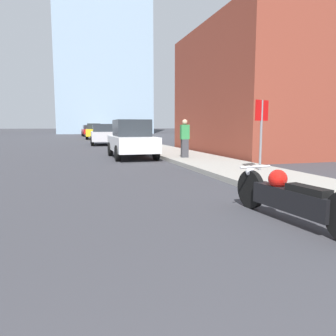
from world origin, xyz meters
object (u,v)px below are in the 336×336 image
(parked_car_yellow, at_px, (94,131))
(stop_sign, at_px, (261,123))
(parked_car_white, at_px, (132,139))
(motorcycle, at_px, (289,197))
(parked_car_silver, at_px, (103,134))
(parked_car_red, at_px, (89,131))
(pedestrian, at_px, (185,138))

(parked_car_yellow, relative_size, stop_sign, 2.25)
(parked_car_white, bearing_deg, motorcycle, -87.61)
(parked_car_silver, xyz_separation_m, parked_car_red, (0.14, 22.32, 0.00))
(stop_sign, xyz_separation_m, pedestrian, (-0.84, 4.41, -0.61))
(pedestrian, bearing_deg, parked_car_white, 134.12)
(motorcycle, xyz_separation_m, stop_sign, (2.28, 4.43, 1.17))
(parked_car_yellow, relative_size, pedestrian, 2.92)
(motorcycle, bearing_deg, parked_car_yellow, 85.32)
(parked_car_red, distance_m, pedestrian, 35.58)
(stop_sign, bearing_deg, pedestrian, 100.81)
(parked_car_yellow, bearing_deg, parked_car_white, -84.95)
(parked_car_white, xyz_separation_m, stop_sign, (2.75, -6.37, 0.70))
(parked_car_yellow, relative_size, parked_car_red, 1.01)
(parked_car_silver, height_order, parked_car_red, parked_car_silver)
(parked_car_yellow, bearing_deg, parked_car_red, 94.65)
(stop_sign, relative_size, pedestrian, 1.30)
(stop_sign, bearing_deg, parked_car_red, 94.06)
(parked_car_yellow, height_order, parked_car_red, parked_car_yellow)
(parked_car_silver, bearing_deg, parked_car_yellow, 92.08)
(parked_car_white, relative_size, parked_car_red, 0.91)
(stop_sign, distance_m, pedestrian, 4.53)
(parked_car_yellow, bearing_deg, pedestrian, -80.60)
(motorcycle, height_order, parked_car_red, parked_car_red)
(parked_car_yellow, xyz_separation_m, parked_car_red, (0.02, 10.61, -0.06))
(motorcycle, bearing_deg, parked_car_white, 86.80)
(parked_car_white, relative_size, parked_car_silver, 0.93)
(motorcycle, xyz_separation_m, parked_car_white, (-0.47, 10.81, 0.47))
(parked_car_white, distance_m, stop_sign, 6.98)
(motorcycle, bearing_deg, pedestrian, 75.11)
(parked_car_silver, bearing_deg, parked_car_white, -86.17)
(motorcycle, relative_size, parked_car_silver, 0.59)
(pedestrian, bearing_deg, parked_car_yellow, 94.63)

